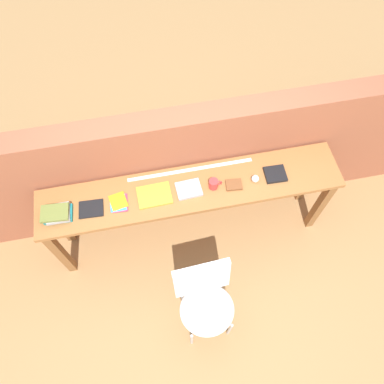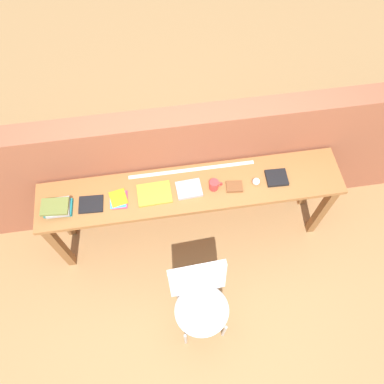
{
  "view_description": "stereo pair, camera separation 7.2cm",
  "coord_description": "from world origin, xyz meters",
  "views": [
    {
      "loc": [
        -0.28,
        -1.16,
        3.52
      ],
      "look_at": [
        0.0,
        0.25,
        0.9
      ],
      "focal_mm": 35.0,
      "sensor_mm": 36.0,
      "label": 1
    },
    {
      "loc": [
        -0.21,
        -1.17,
        3.52
      ],
      "look_at": [
        0.0,
        0.25,
        0.9
      ],
      "focal_mm": 35.0,
      "sensor_mm": 36.0,
      "label": 2
    }
  ],
  "objects": [
    {
      "name": "book_stack_leftmost",
      "position": [
        -1.06,
        0.26,
        0.92
      ],
      "size": [
        0.23,
        0.17,
        0.08
      ],
      "color": "#19757A",
      "rests_on": "sideboard"
    },
    {
      "name": "ground_plane",
      "position": [
        0.0,
        0.0,
        0.0
      ],
      "size": [
        40.0,
        40.0,
        0.0
      ],
      "primitive_type": "plane",
      "color": "#9E7547"
    },
    {
      "name": "chair_white_moulded",
      "position": [
        -0.05,
        -0.52,
        0.53
      ],
      "size": [
        0.46,
        0.47,
        0.89
      ],
      "color": "silver",
      "rests_on": "ground"
    },
    {
      "name": "sideboard",
      "position": [
        0.0,
        0.3,
        0.74
      ],
      "size": [
        2.5,
        0.44,
        0.88
      ],
      "color": "#996033",
      "rests_on": "ground"
    },
    {
      "name": "leather_journal_brown",
      "position": [
        0.35,
        0.25,
        0.89
      ],
      "size": [
        0.14,
        0.11,
        0.02
      ],
      "primitive_type": "cube",
      "rotation": [
        0.0,
        0.0,
        -0.09
      ],
      "color": "brown",
      "rests_on": "sideboard"
    },
    {
      "name": "book_grey_hardcover",
      "position": [
        -0.02,
        0.28,
        0.89
      ],
      "size": [
        0.21,
        0.17,
        0.03
      ],
      "primitive_type": "cube",
      "rotation": [
        0.0,
        0.0,
        0.05
      ],
      "color": "#9E9EA3",
      "rests_on": "sideboard"
    },
    {
      "name": "brick_wall_back",
      "position": [
        0.0,
        0.64,
        0.69
      ],
      "size": [
        6.0,
        0.2,
        1.38
      ],
      "primitive_type": "cube",
      "color": "#935138",
      "rests_on": "ground"
    },
    {
      "name": "ruler_metal_back_edge",
      "position": [
        0.03,
        0.47,
        0.88
      ],
      "size": [
        1.05,
        0.03,
        0.0
      ],
      "primitive_type": "cube",
      "color": "silver",
      "rests_on": "sideboard"
    },
    {
      "name": "sports_ball_small",
      "position": [
        0.53,
        0.27,
        0.91
      ],
      "size": [
        0.06,
        0.06,
        0.06
      ],
      "primitive_type": "sphere",
      "color": "silver",
      "rests_on": "sideboard"
    },
    {
      "name": "pamphlet_pile_colourful",
      "position": [
        -0.58,
        0.28,
        0.89
      ],
      "size": [
        0.15,
        0.19,
        0.01
      ],
      "color": "purple",
      "rests_on": "sideboard"
    },
    {
      "name": "book_open_centre",
      "position": [
        -0.3,
        0.29,
        0.89
      ],
      "size": [
        0.27,
        0.21,
        0.02
      ],
      "primitive_type": "cube",
      "rotation": [
        0.0,
        0.0,
        0.02
      ],
      "color": "gold",
      "rests_on": "sideboard"
    },
    {
      "name": "mug",
      "position": [
        0.18,
        0.28,
        0.92
      ],
      "size": [
        0.11,
        0.08,
        0.09
      ],
      "color": "red",
      "rests_on": "sideboard"
    },
    {
      "name": "magazine_cycling",
      "position": [
        -0.8,
        0.26,
        0.89
      ],
      "size": [
        0.2,
        0.16,
        0.02
      ],
      "primitive_type": "cube",
      "rotation": [
        0.0,
        0.0,
        -0.05
      ],
      "color": "black",
      "rests_on": "sideboard"
    },
    {
      "name": "book_repair_rightmost",
      "position": [
        0.71,
        0.28,
        0.89
      ],
      "size": [
        0.18,
        0.16,
        0.03
      ],
      "primitive_type": "cube",
      "rotation": [
        0.0,
        0.0,
        -0.04
      ],
      "color": "black",
      "rests_on": "sideboard"
    }
  ]
}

